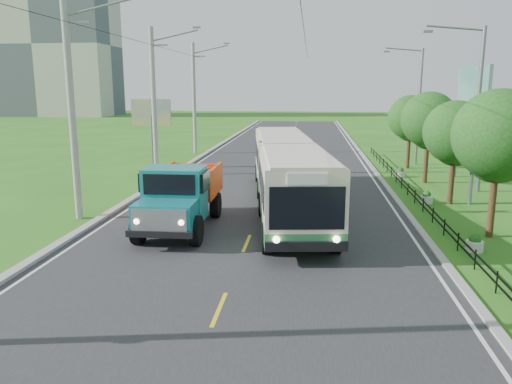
% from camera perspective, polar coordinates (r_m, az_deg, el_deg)
% --- Properties ---
extents(ground, '(240.00, 240.00, 0.00)m').
position_cam_1_polar(ground, '(14.18, -4.22, -13.24)').
color(ground, '#296718').
rests_on(ground, ground).
extents(road, '(14.00, 120.00, 0.02)m').
position_cam_1_polar(road, '(33.26, 1.99, 1.42)').
color(road, '#28282B').
rests_on(road, ground).
extents(curb_left, '(0.40, 120.00, 0.15)m').
position_cam_1_polar(curb_left, '(34.52, -10.02, 1.74)').
color(curb_left, '#9E9E99').
rests_on(curb_left, ground).
extents(curb_right, '(0.30, 120.00, 0.10)m').
position_cam_1_polar(curb_right, '(33.50, 14.28, 1.20)').
color(curb_right, '#9E9E99').
rests_on(curb_right, ground).
extents(edge_line_left, '(0.12, 120.00, 0.00)m').
position_cam_1_polar(edge_line_left, '(34.38, -9.13, 1.64)').
color(edge_line_left, silver).
rests_on(edge_line_left, road).
extents(edge_line_right, '(0.12, 120.00, 0.00)m').
position_cam_1_polar(edge_line_right, '(33.44, 13.43, 1.18)').
color(edge_line_right, silver).
rests_on(edge_line_right, road).
extents(centre_dash, '(0.12, 2.20, 0.00)m').
position_cam_1_polar(centre_dash, '(14.17, -4.23, -13.16)').
color(centre_dash, yellow).
rests_on(centre_dash, road).
extents(railing_right, '(0.04, 40.00, 0.60)m').
position_cam_1_polar(railing_right, '(27.80, 17.71, -0.60)').
color(railing_right, black).
rests_on(railing_right, ground).
extents(pole_near, '(3.51, 0.32, 10.00)m').
position_cam_1_polar(pole_near, '(24.13, -20.26, 8.94)').
color(pole_near, gray).
rests_on(pole_near, ground).
extents(pole_mid, '(3.51, 0.32, 10.00)m').
position_cam_1_polar(pole_mid, '(35.29, -11.54, 10.10)').
color(pole_mid, gray).
rests_on(pole_mid, ground).
extents(pole_far, '(3.51, 0.32, 10.00)m').
position_cam_1_polar(pole_far, '(46.87, -7.04, 10.60)').
color(pole_far, gray).
rests_on(pole_far, ground).
extents(tree_third, '(3.60, 3.62, 6.00)m').
position_cam_1_polar(tree_third, '(22.16, 25.99, 5.41)').
color(tree_third, '#382314').
rests_on(tree_third, ground).
extents(tree_fourth, '(3.24, 3.31, 5.40)m').
position_cam_1_polar(tree_fourth, '(27.89, 21.83, 6.00)').
color(tree_fourth, '#382314').
rests_on(tree_fourth, ground).
extents(tree_fifth, '(3.48, 3.52, 5.80)m').
position_cam_1_polar(tree_fifth, '(33.67, 19.18, 7.50)').
color(tree_fifth, '#382314').
rests_on(tree_fifth, ground).
extents(tree_back, '(3.30, 3.36, 5.50)m').
position_cam_1_polar(tree_back, '(39.55, 17.25, 7.87)').
color(tree_back, '#382314').
rests_on(tree_back, ground).
extents(streetlight_mid, '(3.02, 0.20, 9.07)m').
position_cam_1_polar(streetlight_mid, '(27.90, 23.69, 8.57)').
color(streetlight_mid, slate).
rests_on(streetlight_mid, ground).
extents(streetlight_far, '(3.02, 0.20, 9.07)m').
position_cam_1_polar(streetlight_far, '(41.47, 17.96, 9.72)').
color(streetlight_far, slate).
rests_on(streetlight_far, ground).
extents(planter_near, '(0.64, 0.64, 0.67)m').
position_cam_1_polar(planter_near, '(20.45, 23.71, -5.45)').
color(planter_near, silver).
rests_on(planter_near, ground).
extents(planter_mid, '(0.64, 0.64, 0.67)m').
position_cam_1_polar(planter_mid, '(27.93, 18.91, -0.65)').
color(planter_mid, silver).
rests_on(planter_mid, ground).
extents(planter_far, '(0.64, 0.64, 0.67)m').
position_cam_1_polar(planter_far, '(35.64, 16.17, 2.10)').
color(planter_far, silver).
rests_on(planter_far, ground).
extents(billboard_left, '(3.00, 0.20, 5.20)m').
position_cam_1_polar(billboard_left, '(38.57, -11.88, 8.38)').
color(billboard_left, slate).
rests_on(billboard_left, ground).
extents(billboard_right, '(0.24, 6.00, 7.30)m').
position_cam_1_polar(billboard_right, '(34.10, 23.46, 9.75)').
color(billboard_right, slate).
rests_on(billboard_right, ground).
extents(apartment_near, '(28.00, 14.00, 30.00)m').
position_cam_1_polar(apartment_near, '(122.31, -22.60, 15.14)').
color(apartment_near, '#B7B2A3').
rests_on(apartment_near, ground).
extents(apartment_far, '(24.00, 14.00, 26.00)m').
position_cam_1_polar(apartment_far, '(156.30, -26.34, 13.18)').
color(apartment_far, '#B7B2A3').
rests_on(apartment_far, ground).
extents(bus, '(4.96, 17.63, 3.36)m').
position_cam_1_polar(bus, '(25.09, 3.53, 2.66)').
color(bus, '#317C47').
rests_on(bus, ground).
extents(dump_truck, '(2.74, 6.78, 2.83)m').
position_cam_1_polar(dump_truck, '(21.66, -8.59, -0.04)').
color(dump_truck, '#167D84').
rests_on(dump_truck, ground).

